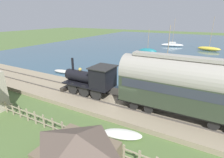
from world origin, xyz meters
TOP-DOWN VIEW (x-y plane):
  - ground_plane at (0.00, 0.00)m, footprint 200.00×200.00m
  - harbor_water at (43.30, 0.00)m, footprint 80.00×80.00m
  - rail_embankment at (0.15, 0.00)m, footprint 5.71×56.00m
  - steam_locomotive at (0.15, 3.82)m, footprint 2.43×5.79m
  - passenger_coach at (0.15, -4.54)m, footprint 2.54×10.28m
  - sailboat_teal at (24.91, 6.21)m, footprint 2.19×4.24m
  - sailboat_yellow at (36.93, -5.77)m, footprint 2.16×5.40m
  - sailboat_white at (39.56, 3.63)m, footprint 2.65×6.20m
  - sailboat_gray at (12.23, -0.69)m, footprint 3.23×4.80m
  - rowboat_near_shore at (5.22, 13.02)m, footprint 1.22×3.00m
  - beached_dinghy at (-3.88, -1.37)m, footprint 1.88×3.00m
  - picket_fence at (-5.77, -0.00)m, footprint 0.06×20.14m
  - foreground_shed at (-7.47, -0.42)m, footprint 3.43×4.13m

SIDE VIEW (x-z plane):
  - ground_plane at x=0.00m, z-range 0.00..0.00m
  - harbor_water at x=43.30m, z-range 0.00..0.01m
  - rail_embankment at x=0.15m, z-range -0.06..0.48m
  - beached_dinghy at x=-3.88m, z-range 0.00..0.44m
  - rowboat_near_shore at x=5.22m, z-range 0.01..0.48m
  - sailboat_white at x=39.56m, z-range -3.34..4.36m
  - sailboat_yellow at x=36.93m, z-range -3.52..4.60m
  - picket_fence at x=-5.77m, z-range 0.01..1.11m
  - sailboat_gray at x=12.23m, z-range -2.83..4.10m
  - sailboat_teal at x=24.91m, z-range -2.08..3.51m
  - foreground_shed at x=-7.47m, z-range 0.04..2.29m
  - steam_locomotive at x=0.15m, z-range 0.55..4.04m
  - passenger_coach at x=0.15m, z-range 0.75..5.54m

